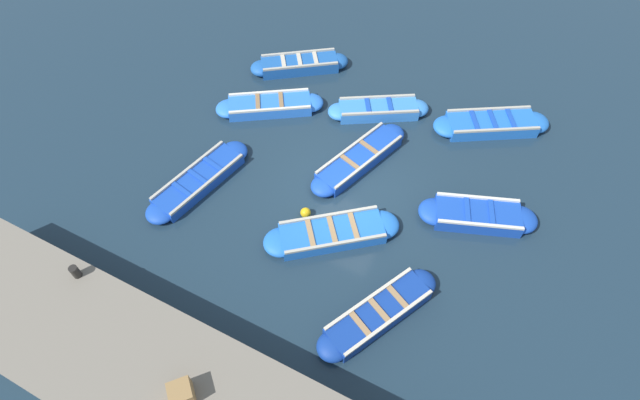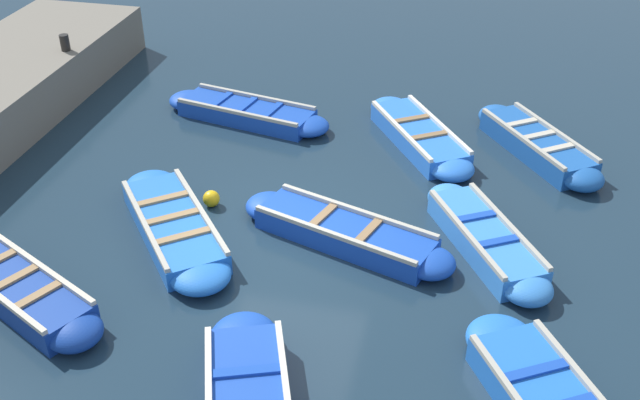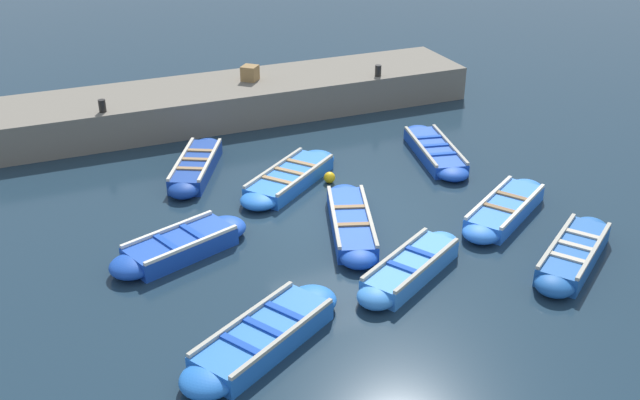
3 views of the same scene
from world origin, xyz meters
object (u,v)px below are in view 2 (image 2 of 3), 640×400
Objects in this scene: bollard_mid_north at (65,43)px; buoy_orange_near at (211,199)px; boat_tucked at (174,226)px; boat_far_corner at (345,233)px; boat_alongside at (18,289)px; boat_end_of_row at (485,239)px; boat_outer_right at (419,136)px; boat_centre at (537,145)px; boat_mid_row at (247,112)px.

buoy_orange_near is at bearing -38.51° from bollard_mid_north.
boat_tucked is 1.01m from buoy_orange_near.
boat_far_corner is at bearing -30.65° from bollard_mid_north.
buoy_orange_near is at bearing 57.92° from boat_alongside.
boat_tucked is (-4.97, -0.74, -0.02)m from boat_end_of_row.
boat_outer_right is 0.98× the size of boat_alongside.
boat_outer_right is 4.45m from buoy_orange_near.
boat_alongside is (-6.54, -2.76, 0.00)m from boat_end_of_row.
boat_end_of_row is 0.92× the size of boat_tucked.
boat_outer_right is 2.27m from boat_centre.
boat_tucked is at bearing -171.56° from boat_end_of_row.
buoy_orange_near is at bearing -150.31° from boat_centre.
boat_outer_right is 7.91m from boat_alongside.
boat_alongside is at bearing -130.35° from boat_outer_right.
boat_outer_right reaches higher than boat_far_corner.
bollard_mid_north reaches higher than boat_end_of_row.
buoy_orange_near is (4.56, -3.63, -1.09)m from bollard_mid_north.
boat_far_corner is 2.52m from buoy_orange_near.
boat_centre is at bearing 50.33° from boat_far_corner.
boat_outer_right is 0.98× the size of boat_tucked.
boat_far_corner is at bearing 29.47° from boat_alongside.
boat_end_of_row is 3.48m from boat_centre.
bollard_mid_north is (-9.23, 3.86, 1.04)m from boat_end_of_row.
boat_alongside is 2.56m from boat_tucked.
buoy_orange_near is at bearing -83.04° from boat_mid_row.
boat_tucked is at bearing -131.50° from boat_outer_right.
buoy_orange_near is at bearing 167.75° from boat_far_corner.
bollard_mid_north is (-10.08, 0.48, 1.03)m from boat_centre.
boat_tucked is (-3.55, -4.01, -0.01)m from boat_outer_right.
bollard_mid_north is at bearing 175.69° from boat_mid_row.
boat_centre is 0.86× the size of boat_mid_row.
bollard_mid_north reaches higher than boat_far_corner.
boat_far_corner is 4.80m from boat_mid_row.
boat_far_corner is at bearing -12.25° from buoy_orange_near.
buoy_orange_near is at bearing 72.96° from boat_tucked.
boat_outer_right is 7.90m from bollard_mid_north.
boat_outer_right is at bearing 48.50° from boat_tucked.
bollard_mid_north reaches higher than boat_mid_row.
bollard_mid_north is 5.93m from buoy_orange_near.
boat_centre reaches higher than boat_outer_right.
boat_end_of_row is 10.06m from bollard_mid_north.
boat_outer_right reaches higher than buoy_orange_near.
boat_end_of_row reaches higher than buoy_orange_near.
boat_end_of_row is at bearing -22.68° from bollard_mid_north.
boat_centre is (3.05, 3.68, 0.02)m from boat_far_corner.
boat_centre reaches higher than boat_far_corner.
boat_mid_row is at bearing -4.31° from bollard_mid_north.
boat_alongside reaches higher than boat_mid_row.
boat_far_corner is at bearing -129.67° from boat_centre.
boat_alongside is at bearing -103.11° from boat_mid_row.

